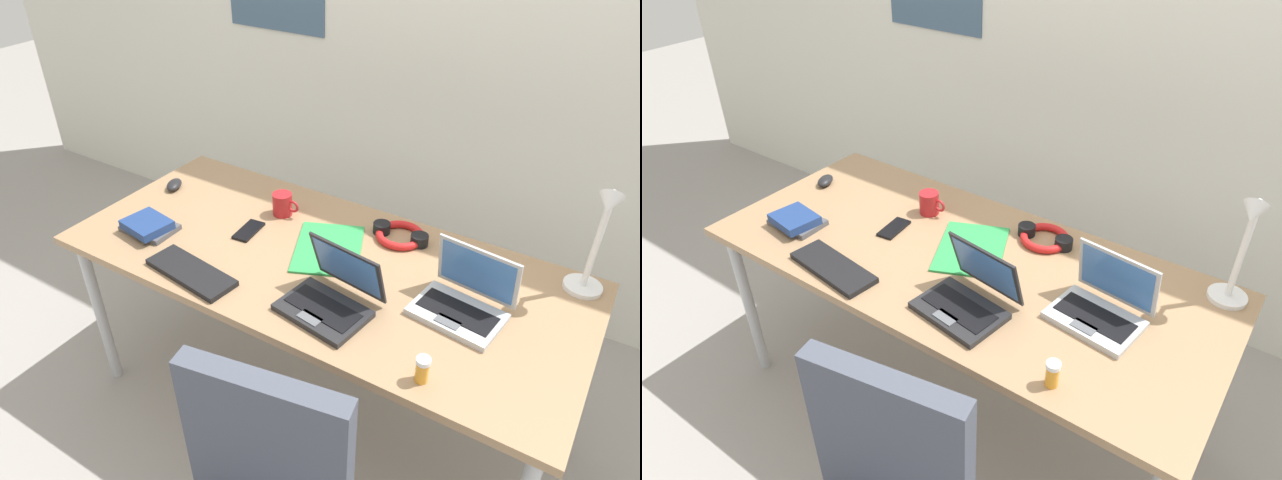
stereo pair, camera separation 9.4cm
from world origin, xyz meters
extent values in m
plane|color=gray|center=(0.00, 0.00, 0.00)|extent=(12.00, 12.00, 0.00)
cube|color=silver|center=(0.00, 1.10, 1.30)|extent=(6.00, 0.12, 2.60)
cube|color=#9E7A56|center=(0.00, 0.00, 0.72)|extent=(1.80, 0.80, 0.03)
cylinder|color=#B2B5BA|center=(-0.84, -0.34, 0.35)|extent=(0.04, 0.04, 0.71)
cylinder|color=#B2B5BA|center=(-0.84, 0.34, 0.35)|extent=(0.04, 0.04, 0.71)
cylinder|color=#B2B5BA|center=(0.84, 0.34, 0.35)|extent=(0.04, 0.04, 0.71)
cylinder|color=white|center=(0.80, 0.31, 0.75)|extent=(0.12, 0.12, 0.02)
cylinder|color=white|center=(0.80, 0.31, 0.93)|extent=(0.02, 0.02, 0.34)
cylinder|color=white|center=(0.80, 0.27, 1.10)|extent=(0.01, 0.08, 0.01)
cone|color=white|center=(0.80, 0.23, 1.10)|extent=(0.07, 0.09, 0.09)
cube|color=#232326|center=(0.15, -0.23, 0.75)|extent=(0.29, 0.22, 0.02)
cube|color=black|center=(0.15, -0.23, 0.76)|extent=(0.25, 0.13, 0.00)
cube|color=#595B60|center=(0.15, -0.29, 0.76)|extent=(0.08, 0.05, 0.00)
cube|color=#232326|center=(0.17, -0.12, 0.85)|extent=(0.27, 0.10, 0.18)
cube|color=#3F72BF|center=(0.17, -0.12, 0.85)|extent=(0.24, 0.08, 0.15)
cube|color=#B7BABC|center=(0.51, -0.03, 0.75)|extent=(0.28, 0.21, 0.02)
cube|color=black|center=(0.51, -0.03, 0.76)|extent=(0.24, 0.13, 0.00)
cube|color=#595B60|center=(0.50, -0.09, 0.76)|extent=(0.08, 0.05, 0.00)
cube|color=#B7BABC|center=(0.52, 0.07, 0.85)|extent=(0.27, 0.07, 0.18)
cube|color=#3F72BF|center=(0.52, 0.07, 0.85)|extent=(0.24, 0.06, 0.15)
cube|color=black|center=(-0.32, -0.30, 0.75)|extent=(0.34, 0.16, 0.02)
ellipsoid|color=black|center=(-0.78, 0.11, 0.76)|extent=(0.09, 0.11, 0.03)
cube|color=black|center=(-0.32, 0.01, 0.74)|extent=(0.08, 0.14, 0.01)
torus|color=red|center=(0.18, 0.26, 0.75)|extent=(0.18, 0.18, 0.03)
cylinder|color=black|center=(0.10, 0.26, 0.76)|extent=(0.06, 0.06, 0.04)
cylinder|color=black|center=(0.25, 0.26, 0.76)|extent=(0.06, 0.06, 0.04)
cylinder|color=gold|center=(0.51, -0.32, 0.77)|extent=(0.04, 0.04, 0.06)
cylinder|color=white|center=(0.51, -0.32, 0.81)|extent=(0.04, 0.04, 0.01)
cube|color=#4C4C51|center=(-0.63, -0.18, 0.75)|extent=(0.20, 0.14, 0.02)
cube|color=navy|center=(-0.63, -0.19, 0.78)|extent=(0.18, 0.16, 0.03)
cube|color=green|center=(-0.01, 0.07, 0.74)|extent=(0.33, 0.38, 0.01)
cylinder|color=#B21E23|center=(-0.28, 0.18, 0.78)|extent=(0.08, 0.08, 0.09)
torus|color=#B21E23|center=(-0.23, 0.18, 0.79)|extent=(0.05, 0.01, 0.05)
cube|color=#474C5B|center=(0.29, -0.70, 0.73)|extent=(0.42, 0.13, 0.48)
camera|label=1|loc=(0.83, -1.34, 1.89)|focal=31.76mm
camera|label=2|loc=(0.91, -1.29, 1.89)|focal=31.76mm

